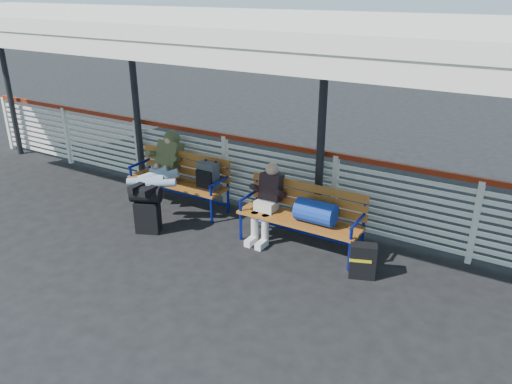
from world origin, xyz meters
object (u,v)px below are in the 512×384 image
Objects in this scene: bench_left at (188,175)px; suitcase_side at (363,261)px; traveler_man at (159,173)px; companion_person at (267,201)px; bench_right at (309,211)px; luggage_stack at (147,207)px.

bench_left is 3.87× the size of suitcase_side.
traveler_man is 3.63m from suitcase_side.
traveler_man reaches higher than bench_left.
companion_person is at bearing 2.22° from traveler_man.
traveler_man is (-0.33, -0.35, 0.09)m from bench_left.
luggage_stack is at bearing -161.51° from bench_right.
bench_right reaches higher than suitcase_side.
companion_person reaches higher than suitcase_side.
bench_left is 1.57× the size of companion_person.
luggage_stack is 0.42× the size of bench_left.
luggage_stack is 0.42× the size of bench_right.
luggage_stack reaches higher than suitcase_side.
luggage_stack is at bearing -63.30° from traveler_man.
suitcase_side is (1.60, -0.30, -0.36)m from companion_person.
traveler_man reaches higher than luggage_stack.
bench_left is 0.49m from traveler_man.
suitcase_side is (3.60, -0.22, -0.44)m from traveler_man.
bench_left is 1.00× the size of bench_right.
luggage_stack is 3.29m from suitcase_side.
suitcase_side is at bearing -9.87° from bench_left.
companion_person is (1.65, 0.76, 0.19)m from luggage_stack.
companion_person reaches higher than bench_right.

